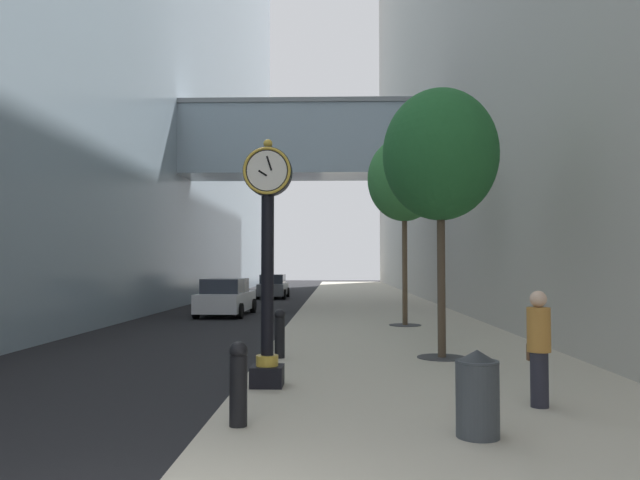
# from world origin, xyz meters

# --- Properties ---
(ground_plane) EXTENTS (110.00, 110.00, 0.00)m
(ground_plane) POSITION_xyz_m (0.00, 27.00, 0.00)
(ground_plane) COLOR black
(ground_plane) RESTS_ON ground
(sidewalk_right) EXTENTS (7.03, 80.00, 0.14)m
(sidewalk_right) POSITION_xyz_m (3.52, 30.00, 0.07)
(sidewalk_right) COLOR #BCB29E
(sidewalk_right) RESTS_ON ground
(street_clock) EXTENTS (0.84, 0.55, 4.26)m
(street_clock) POSITION_xyz_m (0.52, 6.06, 2.47)
(street_clock) COLOR black
(street_clock) RESTS_ON sidewalk_right
(bollard_nearest) EXTENTS (0.24, 0.24, 1.09)m
(bollard_nearest) POSITION_xyz_m (0.44, 3.50, 0.71)
(bollard_nearest) COLOR black
(bollard_nearest) RESTS_ON sidewalk_right
(bollard_third) EXTENTS (0.24, 0.24, 1.09)m
(bollard_third) POSITION_xyz_m (0.44, 9.23, 0.71)
(bollard_third) COLOR black
(bollard_third) RESTS_ON sidewalk_right
(street_tree_near) EXTENTS (2.60, 2.60, 6.07)m
(street_tree_near) POSITION_xyz_m (4.07, 9.35, 4.69)
(street_tree_near) COLOR #333335
(street_tree_near) RESTS_ON sidewalk_right
(street_tree_mid_near) EXTENTS (2.54, 2.54, 6.50)m
(street_tree_mid_near) POSITION_xyz_m (4.07, 16.64, 5.15)
(street_tree_mid_near) COLOR #333335
(street_tree_mid_near) RESTS_ON sidewalk_right
(trash_bin) EXTENTS (0.53, 0.53, 1.05)m
(trash_bin) POSITION_xyz_m (3.42, 3.07, 0.68)
(trash_bin) COLOR #383D42
(trash_bin) RESTS_ON sidewalk_right
(pedestrian_walking) EXTENTS (0.34, 0.45, 1.70)m
(pedestrian_walking) POSITION_xyz_m (4.68, 4.66, 1.04)
(pedestrian_walking) COLOR #23232D
(pedestrian_walking) RESTS_ON sidewalk_right
(car_grey_near) EXTENTS (1.94, 4.33, 1.58)m
(car_grey_near) POSITION_xyz_m (-2.47, 35.89, 0.77)
(car_grey_near) COLOR slate
(car_grey_near) RESTS_ON ground
(car_white_mid) EXTENTS (2.18, 4.71, 1.62)m
(car_white_mid) POSITION_xyz_m (-3.11, 22.16, 0.79)
(car_white_mid) COLOR silver
(car_white_mid) RESTS_ON ground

